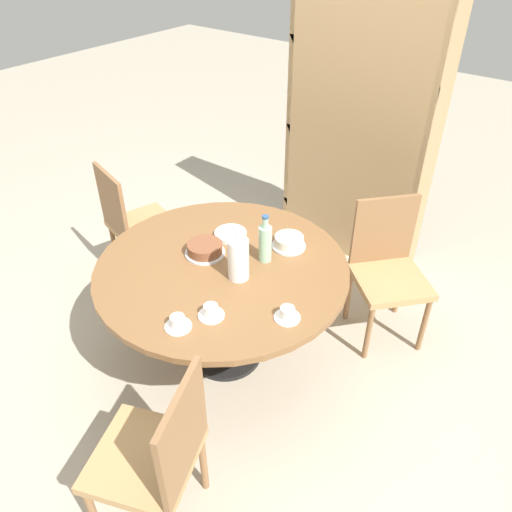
% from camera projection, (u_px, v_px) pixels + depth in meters
% --- Properties ---
extents(ground_plane, '(14.00, 14.00, 0.00)m').
position_uv_depth(ground_plane, '(226.00, 354.00, 3.15)').
color(ground_plane, '#B2A893').
extents(dining_table, '(1.40, 1.40, 0.70)m').
position_uv_depth(dining_table, '(223.00, 283.00, 2.81)').
color(dining_table, black).
rests_on(dining_table, ground_plane).
extents(chair_a, '(0.52, 0.52, 0.91)m').
position_uv_depth(chair_a, '(135.00, 222.00, 3.49)').
color(chair_a, olive).
rests_on(chair_a, ground_plane).
extents(chair_b, '(0.55, 0.55, 0.91)m').
position_uv_depth(chair_b, '(157.00, 455.00, 2.04)').
color(chair_b, olive).
rests_on(chair_b, ground_plane).
extents(chair_c, '(0.59, 0.59, 0.91)m').
position_uv_depth(chair_c, '(388.00, 268.00, 3.06)').
color(chair_c, olive).
rests_on(chair_c, ground_plane).
extents(bookshelf, '(1.08, 0.28, 1.90)m').
position_uv_depth(bookshelf, '(358.00, 138.00, 3.57)').
color(bookshelf, tan).
rests_on(bookshelf, ground_plane).
extents(coffee_pot, '(0.11, 0.11, 0.27)m').
position_uv_depth(coffee_pot, '(238.00, 258.00, 2.58)').
color(coffee_pot, white).
rests_on(coffee_pot, dining_table).
extents(water_bottle, '(0.07, 0.07, 0.28)m').
position_uv_depth(water_bottle, '(265.00, 242.00, 2.71)').
color(water_bottle, '#99C6A3').
rests_on(water_bottle, dining_table).
extents(cake_main, '(0.23, 0.23, 0.07)m').
position_uv_depth(cake_main, '(205.00, 249.00, 2.80)').
color(cake_main, silver).
rests_on(cake_main, dining_table).
extents(cake_second, '(0.20, 0.20, 0.07)m').
position_uv_depth(cake_second, '(289.00, 242.00, 2.86)').
color(cake_second, silver).
rests_on(cake_second, dining_table).
extents(cup_a, '(0.13, 0.13, 0.06)m').
position_uv_depth(cup_a, '(178.00, 323.00, 2.33)').
color(cup_a, white).
rests_on(cup_a, dining_table).
extents(cup_b, '(0.13, 0.13, 0.06)m').
position_uv_depth(cup_b, '(211.00, 312.00, 2.39)').
color(cup_b, white).
rests_on(cup_b, dining_table).
extents(cup_c, '(0.13, 0.13, 0.06)m').
position_uv_depth(cup_c, '(287.00, 314.00, 2.38)').
color(cup_c, white).
rests_on(cup_c, dining_table).
extents(plate_stack, '(0.19, 0.19, 0.03)m').
position_uv_depth(plate_stack, '(231.00, 234.00, 2.96)').
color(plate_stack, white).
rests_on(plate_stack, dining_table).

